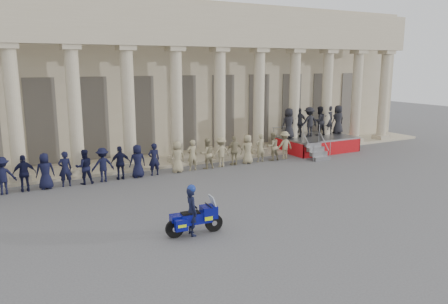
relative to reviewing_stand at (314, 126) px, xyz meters
The scene contains 6 objects.
ground 13.04m from the reviewing_stand, 143.81° to the right, with size 90.00×90.00×0.00m, color #4C4C4F.
building 12.98m from the reviewing_stand, 145.80° to the left, with size 40.00×12.50×9.00m.
officer_rank 12.62m from the reviewing_stand, behind, with size 19.78×0.61×1.61m.
reviewing_stand is the anchor object (origin of this frame).
motorcycle 15.43m from the reviewing_stand, 144.11° to the right, with size 1.93×0.81×1.24m.
rider 15.50m from the reviewing_stand, 144.36° to the right, with size 0.43×0.61×1.68m.
Camera 1 is at (-7.60, -13.51, 5.42)m, focal length 35.00 mm.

